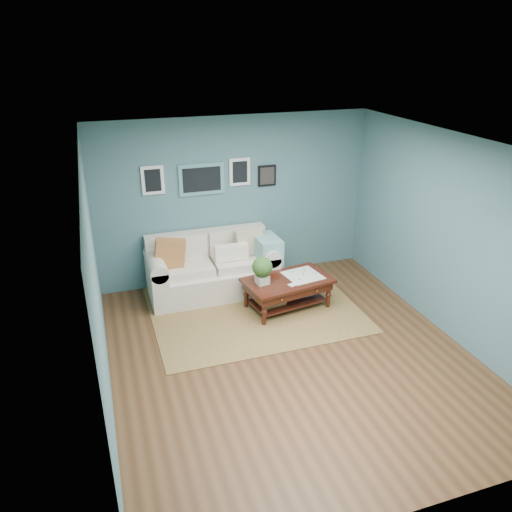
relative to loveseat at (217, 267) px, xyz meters
name	(u,v)px	position (x,y,z in m)	size (l,w,h in m)	color
room_shell	(291,258)	(0.44, -1.97, 0.93)	(5.00, 5.02, 2.70)	brown
area_rug	(254,309)	(0.37, -0.74, -0.42)	(3.03, 2.43, 0.01)	brown
loveseat	(217,267)	(0.00, 0.00, 0.00)	(2.05, 0.93, 1.05)	beige
coffee_table	(283,285)	(0.80, -0.86, -0.03)	(1.37, 0.93, 0.89)	black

